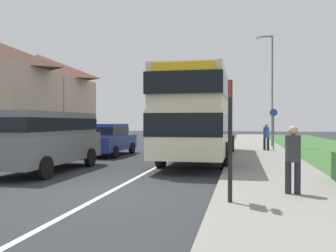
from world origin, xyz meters
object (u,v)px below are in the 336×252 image
Objects in this scene: double_decker_bus at (202,113)px; pedestrian_at_stop at (293,156)px; pedestrian_walking_away at (266,135)px; cycle_route_sign at (273,127)px; parked_car_blue at (108,138)px; parked_van_grey at (45,136)px; bus_stop_sign at (230,132)px; street_lamp_mid at (271,84)px.

pedestrian_at_stop is (2.96, -8.10, -1.17)m from double_decker_bus.
cycle_route_sign is at bearing 56.47° from pedestrian_walking_away.
parked_car_blue is 2.63× the size of pedestrian_walking_away.
parked_van_grey is 7.77m from bus_stop_sign.
double_decker_bus reaches higher than cycle_route_sign.
parked_van_grey is 12.77m from pedestrian_walking_away.
pedestrian_at_stop is 13.55m from cycle_route_sign.
pedestrian_at_stop is 1.00× the size of pedestrian_walking_away.
double_decker_bus is 9.70m from street_lamp_mid.
bus_stop_sign is (-1.36, -1.14, 0.56)m from pedestrian_at_stop.
parked_car_blue is 8.98m from pedestrian_walking_away.
street_lamp_mid is at bearing 41.12° from parked_car_blue.
double_decker_bus is at bearing -113.22° from street_lamp_mid.
bus_stop_sign is at bearing -96.54° from pedestrian_walking_away.
parked_car_blue is at bearing 130.93° from pedestrian_at_stop.
double_decker_bus is 8.70m from pedestrian_at_stop.
parked_car_blue is at bearing 122.58° from bus_stop_sign.
cycle_route_sign is at bearing 26.72° from parked_car_blue.
double_decker_bus is at bearing 110.05° from pedestrian_at_stop.
pedestrian_at_stop is at bearing -92.92° from cycle_route_sign.
parked_van_grey is 16.56m from street_lamp_mid.
bus_stop_sign is (6.59, -10.31, 0.63)m from parked_car_blue.
parked_van_grey reaches higher than parked_car_blue.
pedestrian_at_stop reaches higher than parked_car_blue.
street_lamp_mid is at bearing 88.63° from cycle_route_sign.
parked_van_grey is 2.13× the size of cycle_route_sign.
double_decker_bus is 6.63× the size of pedestrian_at_stop.
bus_stop_sign is at bearing -80.22° from double_decker_bus.
bus_stop_sign reaches higher than cycle_route_sign.
street_lamp_mid is at bearing 82.36° from pedestrian_walking_away.
street_lamp_mid reaches higher than parked_van_grey.
pedestrian_walking_away is (8.19, 3.67, 0.07)m from parked_car_blue.
pedestrian_walking_away is at bearing 88.93° from pedestrian_at_stop.
parked_car_blue is (-0.03, 6.15, -0.35)m from parked_van_grey.
double_decker_bus is 5.26m from parked_car_blue.
double_decker_bus is at bearing -123.99° from pedestrian_walking_away.
parked_van_grey is 3.21× the size of pedestrian_at_stop.
bus_stop_sign is (6.56, -4.17, 0.28)m from parked_van_grey.
parked_car_blue is at bearing 90.30° from parked_van_grey.
street_lamp_mid reaches higher than parked_car_blue.
bus_stop_sign reaches higher than parked_van_grey.
bus_stop_sign is (-1.60, -13.98, 0.56)m from pedestrian_walking_away.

